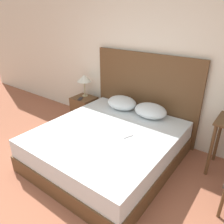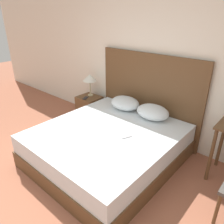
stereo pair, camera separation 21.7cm
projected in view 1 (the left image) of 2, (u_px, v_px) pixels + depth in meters
ground_plane at (31, 223)px, 2.29m from camera, size 16.00×16.00×0.00m
wall_back at (150, 57)px, 3.48m from camera, size 10.00×0.06×2.70m
bed at (108, 146)px, 3.17m from camera, size 1.80×1.98×0.50m
headboard at (144, 96)px, 3.71m from camera, size 1.89×0.05×1.43m
pillow_left at (122, 103)px, 3.70m from camera, size 0.52×0.40×0.22m
pillow_right at (150, 111)px, 3.41m from camera, size 0.52×0.40×0.22m
phone_on_bed at (127, 136)px, 2.92m from camera, size 0.12×0.17×0.01m
nightstand at (84, 109)px, 4.36m from camera, size 0.43×0.38×0.49m
table_lamp at (84, 79)px, 4.18m from camera, size 0.28×0.28×0.43m
phone_on_nightstand at (80, 99)px, 4.19m from camera, size 0.13×0.17×0.01m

